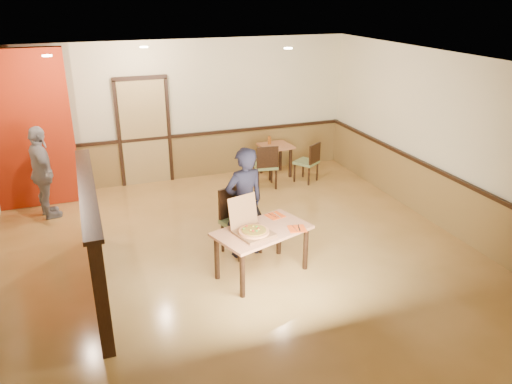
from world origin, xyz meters
TOP-DOWN VIEW (x-y plane):
  - floor at (0.00, 0.00)m, footprint 7.00×7.00m
  - ceiling at (0.00, 0.00)m, footprint 7.00×7.00m
  - wall_back at (0.00, 3.50)m, footprint 7.00×0.00m
  - wall_right at (3.50, 0.00)m, footprint 0.00×7.00m
  - wainscot_back at (0.00, 3.47)m, footprint 7.00×0.04m
  - chair_rail_back at (0.00, 3.45)m, footprint 7.00×0.06m
  - wainscot_right at (3.47, 0.00)m, footprint 0.04×7.00m
  - chair_rail_right at (3.45, 0.00)m, footprint 0.06×7.00m
  - back_door at (-0.80, 3.46)m, footprint 0.90×0.06m
  - booth_partition at (-2.00, -0.20)m, footprint 0.20×3.10m
  - red_accent_panel at (-2.90, 3.00)m, footprint 1.60×0.20m
  - spot_a at (-2.30, 1.80)m, footprint 0.14×0.14m
  - spot_b at (-0.80, 2.50)m, footprint 0.14×0.14m
  - spot_c at (1.40, 1.50)m, footprint 0.14×0.14m
  - main_table at (0.15, -0.64)m, footprint 1.44×1.10m
  - diner_chair at (0.05, 0.10)m, footprint 0.63×0.63m
  - side_chair_left at (1.36, 2.36)m, footprint 0.49×0.49m
  - side_chair_right at (2.30, 2.37)m, footprint 0.57×0.57m
  - side_table at (1.81, 2.98)m, footprint 0.66×0.66m
  - diner at (0.10, -0.04)m, footprint 0.67×0.51m
  - passerby at (-2.67, 2.38)m, footprint 0.63×1.02m
  - pizza_box at (-0.02, -0.70)m, footprint 0.56×0.62m
  - pizza at (-0.01, -0.75)m, footprint 0.44×0.44m
  - napkin_near at (0.60, -0.78)m, footprint 0.27×0.27m
  - napkin_far at (0.47, -0.30)m, footprint 0.28×0.28m
  - condiment at (1.71, 3.09)m, footprint 0.07×0.07m

SIDE VIEW (x-z plane):
  - floor at x=0.00m, z-range 0.00..0.00m
  - wainscot_back at x=0.00m, z-range 0.00..0.90m
  - wainscot_right at x=3.47m, z-range 0.00..0.90m
  - side_chair_right at x=2.30m, z-range 0.04..0.87m
  - side_chair_left at x=1.36m, z-range 0.04..0.93m
  - side_table at x=1.81m, z-range 0.16..0.83m
  - diner_chair at x=0.05m, z-range 0.05..1.04m
  - main_table at x=0.15m, z-range 0.23..0.92m
  - napkin_far at x=0.47m, z-range 0.68..0.69m
  - napkin_near at x=0.60m, z-range 0.68..0.69m
  - pizza at x=-0.01m, z-range 0.71..0.74m
  - booth_partition at x=-2.00m, z-range 0.01..1.46m
  - pizza_box at x=-0.02m, z-range 0.51..0.97m
  - condiment at x=1.71m, z-range 0.66..0.83m
  - passerby at x=-2.67m, z-range 0.00..1.61m
  - diner at x=0.10m, z-range 0.00..1.67m
  - chair_rail_back at x=0.00m, z-range 0.89..0.95m
  - chair_rail_right at x=3.45m, z-range 0.89..0.95m
  - back_door at x=-0.80m, z-range 0.00..2.10m
  - red_accent_panel at x=-2.90m, z-range 0.01..2.79m
  - wall_back at x=0.00m, z-range -2.10..4.90m
  - wall_right at x=3.50m, z-range -2.10..4.90m
  - spot_a at x=-2.30m, z-range 2.77..2.79m
  - spot_b at x=-0.80m, z-range 2.77..2.79m
  - spot_c at x=1.40m, z-range 2.77..2.79m
  - ceiling at x=0.00m, z-range 2.80..2.80m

